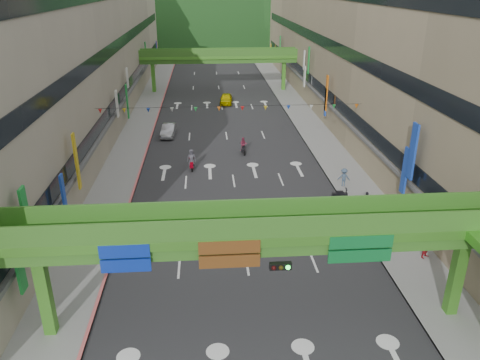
{
  "coord_description": "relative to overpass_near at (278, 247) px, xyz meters",
  "views": [
    {
      "loc": [
        -2.45,
        -14.51,
        17.43
      ],
      "look_at": [
        0.0,
        18.0,
        3.5
      ],
      "focal_mm": 35.0,
      "sensor_mm": 36.0,
      "label": 1
    }
  ],
  "objects": [
    {
      "name": "sidewalk_left",
      "position": [
        -11.93,
        44.62,
        -5.13
      ],
      "size": [
        4.0,
        140.0,
        0.15
      ],
      "primitive_type": "cube",
      "color": "gray",
      "rests_on": "ground"
    },
    {
      "name": "pedestrian_dark",
      "position": [
        9.35,
        13.3,
        -4.36
      ],
      "size": [
        1.03,
        0.96,
        1.7
      ],
      "primitive_type": "imported",
      "rotation": [
        0.0,
        0.0,
        -0.7
      ],
      "color": "black",
      "rests_on": "ground"
    },
    {
      "name": "sidewalk_right",
      "position": [
        10.07,
        44.62,
        -5.13
      ],
      "size": [
        4.0,
        140.0,
        0.15
      ],
      "primitive_type": "cube",
      "color": "gray",
      "rests_on": "ground"
    },
    {
      "name": "curb_right",
      "position": [
        8.17,
        44.62,
        -5.12
      ],
      "size": [
        0.2,
        140.0,
        0.18
      ],
      "primitive_type": "cube",
      "color": "gray",
      "rests_on": "ground"
    },
    {
      "name": "curb_left",
      "position": [
        -10.03,
        44.62,
        -5.12
      ],
      "size": [
        0.2,
        140.0,
        0.18
      ],
      "primitive_type": "cube",
      "color": "#CC5959",
      "rests_on": "ground"
    },
    {
      "name": "bunting_string",
      "position": [
        -0.93,
        24.62,
        0.75
      ],
      "size": [
        26.0,
        0.36,
        0.47
      ],
      "color": "black",
      "rests_on": "ground"
    },
    {
      "name": "scooter_rider_left",
      "position": [
        -5.31,
        10.22,
        -4.14
      ],
      "size": [
        1.09,
        1.59,
        2.11
      ],
      "color": "gray",
      "rests_on": "ground"
    },
    {
      "name": "scooter_rider_mid",
      "position": [
        0.6,
        28.05,
        -4.26
      ],
      "size": [
        0.82,
        1.59,
        1.86
      ],
      "color": "black",
      "rests_on": "ground"
    },
    {
      "name": "pedestrian_blue",
      "position": [
        8.97,
        18.39,
        -4.36
      ],
      "size": [
        0.87,
        0.65,
        1.69
      ],
      "primitive_type": "imported",
      "rotation": [
        0.0,
        0.0,
        2.95
      ],
      "color": "#3B4E66",
      "rests_on": "ground"
    },
    {
      "name": "hill_left",
      "position": [
        -15.93,
        154.62,
        -5.21
      ],
      "size": [
        168.0,
        140.0,
        112.0
      ],
      "primitive_type": "ellipsoid",
      "color": "#1C4419",
      "rests_on": "ground"
    },
    {
      "name": "scooter_rider_far",
      "position": [
        -4.91,
        23.78,
        -4.11
      ],
      "size": [
        0.9,
        1.6,
        2.14
      ],
      "color": "#71000E",
      "rests_on": "ground"
    },
    {
      "name": "overpass_far",
      "position": [
        -0.93,
        59.62,
        0.2
      ],
      "size": [
        28.0,
        2.2,
        7.1
      ],
      "color": "#4C9E2D",
      "rests_on": "ground"
    },
    {
      "name": "road_slab",
      "position": [
        -0.93,
        44.62,
        -5.2
      ],
      "size": [
        18.0,
        140.0,
        0.02
      ],
      "primitive_type": "cube",
      "color": "#28282B",
      "rests_on": "ground"
    },
    {
      "name": "pedestrian_red",
      "position": [
        11.27,
        6.18,
        -4.39
      ],
      "size": [
        0.99,
        0.93,
        1.63
      ],
      "primitive_type": "imported",
      "rotation": [
        0.0,
        0.0,
        0.53
      ],
      "color": "maroon",
      "rests_on": "ground"
    },
    {
      "name": "building_row_left",
      "position": [
        -19.86,
        44.62,
        4.25
      ],
      "size": [
        12.8,
        95.0,
        19.0
      ],
      "color": "#9E937F",
      "rests_on": "ground"
    },
    {
      "name": "overpass_near",
      "position": [
        0.0,
        0.0,
        0.0
      ],
      "size": [
        28.0,
        12.27,
        7.1
      ],
      "color": "#4C9E2D",
      "rests_on": "ground"
    },
    {
      "name": "scooter_rider_near",
      "position": [
        -1.55,
        9.89,
        -4.29
      ],
      "size": [
        0.6,
        1.6,
        1.97
      ],
      "color": "black",
      "rests_on": "ground"
    },
    {
      "name": "car_silver",
      "position": [
        -7.93,
        35.11,
        -4.49
      ],
      "size": [
        1.84,
        4.47,
        1.44
      ],
      "primitive_type": "imported",
      "rotation": [
        0.0,
        0.0,
        -0.07
      ],
      "color": "#A0A0A7",
      "rests_on": "ground"
    },
    {
      "name": "hill_right",
      "position": [
        24.07,
        174.62,
        -5.21
      ],
      "size": [
        208.0,
        176.0,
        128.0
      ],
      "primitive_type": "ellipsoid",
      "color": "#1C4419",
      "rests_on": "ground"
    },
    {
      "name": "car_yellow",
      "position": [
        -0.2,
        50.63,
        -4.44
      ],
      "size": [
        2.24,
        4.66,
        1.54
      ],
      "primitive_type": "imported",
      "rotation": [
        0.0,
        0.0,
        -0.1
      ],
      "color": "#D2BF00",
      "rests_on": "ground"
    },
    {
      "name": "parked_scooter_row",
      "position": [
        7.87,
        11.25,
        -4.68
      ],
      "size": [
        1.6,
        9.35,
        1.08
      ],
      "color": "black",
      "rests_on": "ground"
    },
    {
      "name": "building_row_right",
      "position": [
        18.0,
        44.62,
        4.25
      ],
      "size": [
        12.8,
        95.0,
        19.0
      ],
      "color": "gray",
      "rests_on": "ground"
    }
  ]
}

